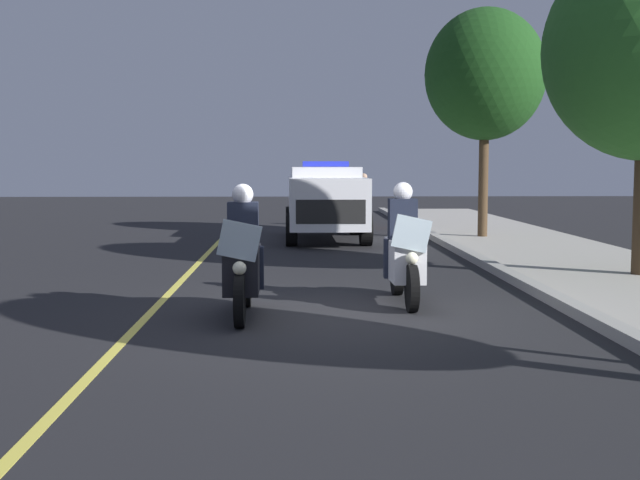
# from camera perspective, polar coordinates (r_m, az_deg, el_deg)

# --- Properties ---
(ground_plane) EXTENTS (80.00, 80.00, 0.00)m
(ground_plane) POSITION_cam_1_polar(r_m,az_deg,el_deg) (10.91, 0.16, -5.18)
(ground_plane) COLOR black
(curb_strip) EXTENTS (48.00, 0.24, 0.15)m
(curb_strip) POSITION_cam_1_polar(r_m,az_deg,el_deg) (11.50, 17.00, -4.49)
(curb_strip) COLOR #9E9B93
(curb_strip) RESTS_ON ground
(lane_stripe_center) EXTENTS (48.00, 0.12, 0.01)m
(lane_stripe_center) POSITION_cam_1_polar(r_m,az_deg,el_deg) (11.07, -11.78, -5.12)
(lane_stripe_center) COLOR #E0D14C
(lane_stripe_center) RESTS_ON ground
(police_motorcycle_lead_left) EXTENTS (2.14, 0.56, 1.72)m
(police_motorcycle_lead_left) POSITION_cam_1_polar(r_m,az_deg,el_deg) (10.78, -5.35, -1.57)
(police_motorcycle_lead_left) COLOR black
(police_motorcycle_lead_left) RESTS_ON ground
(police_motorcycle_lead_right) EXTENTS (2.14, 0.56, 1.72)m
(police_motorcycle_lead_right) POSITION_cam_1_polar(r_m,az_deg,el_deg) (11.83, 5.81, -0.97)
(police_motorcycle_lead_right) COLOR black
(police_motorcycle_lead_right) RESTS_ON ground
(police_suv) EXTENTS (4.92, 2.11, 2.05)m
(police_suv) POSITION_cam_1_polar(r_m,az_deg,el_deg) (21.53, 0.40, 2.82)
(police_suv) COLOR silver
(police_suv) RESTS_ON ground
(cyclist_background) EXTENTS (1.76, 0.32, 1.69)m
(cyclist_background) POSITION_cam_1_polar(r_m,az_deg,el_deg) (26.03, 3.02, 2.74)
(cyclist_background) COLOR black
(cyclist_background) RESTS_ON ground
(tree_far_back) EXTENTS (3.10, 3.10, 5.86)m
(tree_far_back) POSITION_cam_1_polar(r_m,az_deg,el_deg) (22.06, 11.30, 11.08)
(tree_far_back) COLOR #42301E
(tree_far_back) RESTS_ON sidewalk_strip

